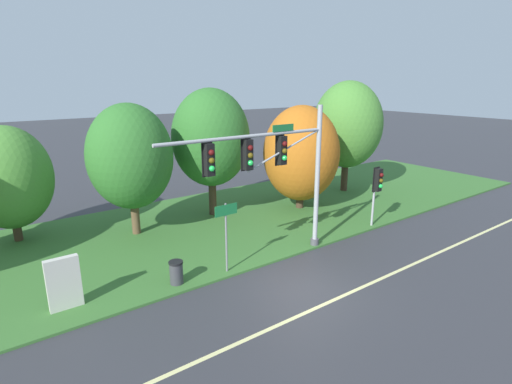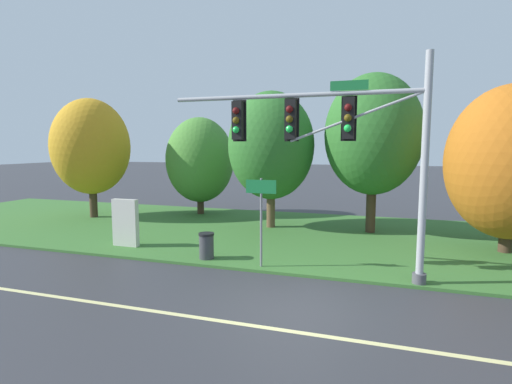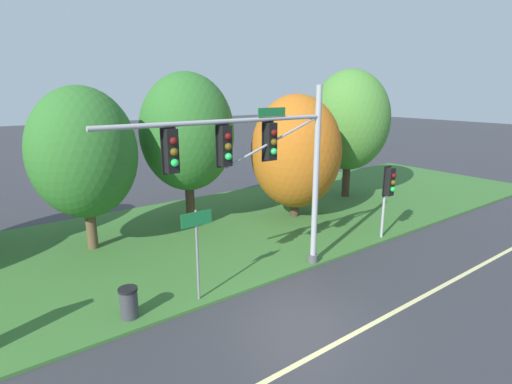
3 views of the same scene
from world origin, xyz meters
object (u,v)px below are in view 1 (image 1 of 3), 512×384
object	(u,v)px
tree_behind_signpost	(130,157)
info_kiosk	(64,284)
tree_right_far	(348,125)
pedestrian_signal_near_kerb	(377,184)
tree_left_of_mast	(8,178)
tree_tall_centre	(301,154)
tree_mid_verge	(211,138)
trash_bin	(176,272)
route_sign_post	(226,226)
traffic_signal_mast	(275,164)

from	to	relation	value
tree_behind_signpost	info_kiosk	distance (m)	7.74
info_kiosk	tree_right_far	bearing A→B (deg)	13.86
pedestrian_signal_near_kerb	tree_left_of_mast	size ratio (longest dim) A/B	0.58
tree_tall_centre	info_kiosk	world-z (taller)	tree_tall_centre
tree_behind_signpost	info_kiosk	xyz separation A→B (m)	(-4.50, -5.49, -3.08)
tree_mid_verge	trash_bin	xyz separation A→B (m)	(-5.40, -6.45, -4.05)
tree_left_of_mast	info_kiosk	distance (m)	8.35
tree_mid_verge	pedestrian_signal_near_kerb	bearing A→B (deg)	-48.98
tree_mid_verge	info_kiosk	xyz separation A→B (m)	(-9.27, -5.80, -3.58)
pedestrian_signal_near_kerb	route_sign_post	bearing A→B (deg)	178.65
pedestrian_signal_near_kerb	tree_mid_verge	world-z (taller)	tree_mid_verge
tree_tall_centre	tree_right_far	bearing A→B (deg)	11.98
info_kiosk	trash_bin	world-z (taller)	info_kiosk
tree_left_of_mast	trash_bin	distance (m)	10.12
pedestrian_signal_near_kerb	tree_mid_verge	distance (m)	9.47
tree_mid_verge	trash_bin	size ratio (longest dim) A/B	7.85
traffic_signal_mast	info_kiosk	world-z (taller)	traffic_signal_mast
tree_tall_centre	info_kiosk	xyz separation A→B (m)	(-14.29, -3.71, -2.46)
traffic_signal_mast	tree_tall_centre	xyz separation A→B (m)	(5.87, 4.79, -0.89)
tree_tall_centre	tree_right_far	distance (m)	5.56
tree_behind_signpost	tree_right_far	bearing A→B (deg)	-2.47
pedestrian_signal_near_kerb	route_sign_post	world-z (taller)	pedestrian_signal_near_kerb
traffic_signal_mast	tree_right_far	world-z (taller)	tree_right_far
tree_behind_signpost	tree_tall_centre	distance (m)	9.97
tree_right_far	trash_bin	bearing A→B (deg)	-160.76
tree_behind_signpost	tree_right_far	xyz separation A→B (m)	(15.09, -0.65, 0.65)
pedestrian_signal_near_kerb	trash_bin	bearing A→B (deg)	177.43
tree_mid_verge	route_sign_post	bearing A→B (deg)	-115.77
tree_left_of_mast	tree_tall_centre	xyz separation A→B (m)	(14.88, -4.30, 0.21)
route_sign_post	trash_bin	world-z (taller)	route_sign_post
tree_mid_verge	tree_tall_centre	bearing A→B (deg)	-22.58
traffic_signal_mast	tree_mid_verge	distance (m)	6.94
tree_left_of_mast	tree_tall_centre	world-z (taller)	tree_tall_centre
tree_behind_signpost	tree_mid_verge	size ratio (longest dim) A/B	0.91
traffic_signal_mast	pedestrian_signal_near_kerb	world-z (taller)	traffic_signal_mast
tree_mid_verge	traffic_signal_mast	bearing A→B (deg)	-97.01
traffic_signal_mast	tree_mid_verge	size ratio (longest dim) A/B	1.10
trash_bin	tree_left_of_mast	bearing A→B (deg)	117.24
tree_left_of_mast	trash_bin	xyz separation A→B (m)	(4.46, -8.66, -2.72)
tree_mid_verge	tree_tall_centre	xyz separation A→B (m)	(5.02, -2.09, -1.12)
tree_left_of_mast	tree_right_far	size ratio (longest dim) A/B	0.74
tree_tall_centre	traffic_signal_mast	bearing A→B (deg)	-140.76
pedestrian_signal_near_kerb	info_kiosk	size ratio (longest dim) A/B	1.72
tree_behind_signpost	pedestrian_signal_near_kerb	bearing A→B (deg)	-31.56
route_sign_post	tree_tall_centre	size ratio (longest dim) A/B	0.47
route_sign_post	tree_tall_centre	world-z (taller)	tree_tall_centre
tree_left_of_mast	info_kiosk	world-z (taller)	tree_left_of_mast
tree_right_far	trash_bin	size ratio (longest dim) A/B	8.25
pedestrian_signal_near_kerb	traffic_signal_mast	bearing A→B (deg)	179.31
tree_behind_signpost	tree_tall_centre	bearing A→B (deg)	-10.28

